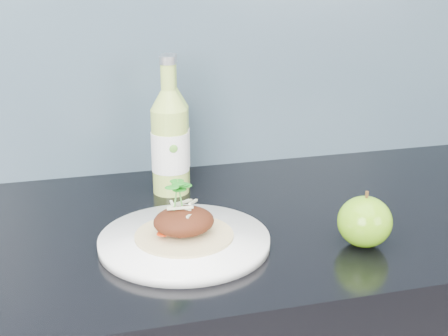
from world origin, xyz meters
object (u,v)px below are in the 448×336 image
Objects in this scene: green_apple at (365,222)px; cider_bottle_left at (170,142)px; dinner_plate at (184,241)px; cider_bottle_right at (171,139)px.

cider_bottle_left reaches higher than green_apple.
cider_bottle_left is (-0.24, 0.31, 0.06)m from green_apple.
cider_bottle_right is (0.03, 0.26, 0.09)m from dinner_plate.
dinner_plate is 0.28m from green_apple.
dinner_plate is at bearing 165.19° from green_apple.
dinner_plate is 2.67× the size of green_apple.
cider_bottle_right is at bearing 92.97° from cider_bottle_left.
dinner_plate is 1.06× the size of cider_bottle_right.
cider_bottle_left is at bearing 84.13° from dinner_plate.
cider_bottle_left is at bearing 128.44° from green_apple.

